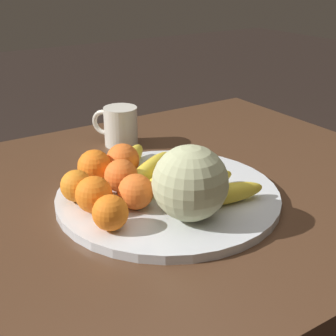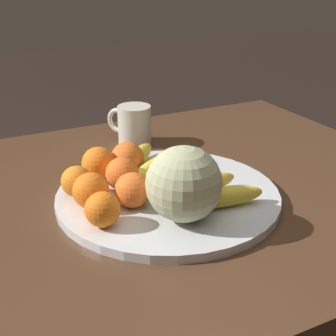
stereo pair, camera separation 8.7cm
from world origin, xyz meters
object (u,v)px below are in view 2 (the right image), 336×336
object	(u,v)px
kitchen_table	(125,240)
melon	(184,184)
orange_top_small	(127,158)
ceramic_mug	(133,125)
banana_bunch	(174,176)
orange_back_left	(77,181)
orange_front_right	(103,209)
orange_back_right	(123,173)
produce_tag	(149,186)
fruit_bowl	(168,195)
orange_side_extra	(91,191)
orange_front_left	(132,190)
orange_mid_center	(98,163)

from	to	relation	value
kitchen_table	melon	distance (m)	0.24
melon	orange_top_small	bearing A→B (deg)	-85.68
melon	ceramic_mug	bearing A→B (deg)	-100.94
banana_bunch	orange_back_left	world-z (taller)	orange_back_left
orange_front_right	orange_back_right	xyz separation A→B (m)	(-0.08, -0.12, 0.00)
orange_front_right	produce_tag	size ratio (longest dim) A/B	0.65
fruit_bowl	melon	world-z (taller)	melon
orange_top_small	banana_bunch	bearing A→B (deg)	122.13
orange_back_left	orange_side_extra	world-z (taller)	orange_side_extra
orange_front_left	orange_top_small	bearing A→B (deg)	-108.41
orange_back_right	fruit_bowl	bearing A→B (deg)	141.47
melon	orange_mid_center	distance (m)	0.23
banana_bunch	melon	bearing A→B (deg)	-127.04
melon	orange_mid_center	xyz separation A→B (m)	(0.08, -0.22, -0.03)
melon	fruit_bowl	bearing A→B (deg)	-101.49
banana_bunch	orange_side_extra	xyz separation A→B (m)	(0.17, 0.01, 0.01)
banana_bunch	orange_top_small	world-z (taller)	orange_top_small
orange_side_extra	produce_tag	size ratio (longest dim) A/B	0.71
orange_front_left	orange_back_right	distance (m)	0.08
kitchen_table	ceramic_mug	bearing A→B (deg)	-116.75
banana_bunch	orange_front_left	bearing A→B (deg)	-175.70
orange_front_left	orange_back_right	world-z (taller)	same
fruit_bowl	orange_front_right	bearing A→B (deg)	22.40
orange_front_left	orange_mid_center	xyz separation A→B (m)	(0.02, -0.14, 0.00)
kitchen_table	orange_back_right	size ratio (longest dim) A/B	20.66
orange_front_left	melon	bearing A→B (deg)	128.01
orange_top_small	orange_mid_center	bearing A→B (deg)	-1.82
ceramic_mug	orange_front_right	bearing A→B (deg)	60.69
melon	orange_back_right	bearing A→B (deg)	-72.37
kitchen_table	orange_front_right	world-z (taller)	orange_front_right
banana_bunch	orange_front_left	xyz separation A→B (m)	(0.10, 0.04, 0.01)
orange_front_left	orange_side_extra	distance (m)	0.07
fruit_bowl	melon	xyz separation A→B (m)	(0.02, 0.10, 0.07)
orange_front_left	orange_side_extra	bearing A→B (deg)	-23.10
orange_top_small	produce_tag	world-z (taller)	orange_top_small
fruit_bowl	orange_front_left	size ratio (longest dim) A/B	6.66
melon	orange_top_small	world-z (taller)	melon
banana_bunch	orange_front_right	distance (m)	0.19
orange_front_left	orange_back_right	size ratio (longest dim) A/B	1.00
orange_front_left	kitchen_table	bearing A→B (deg)	-96.95
orange_side_extra	orange_back_left	bearing A→B (deg)	-79.91
orange_front_right	orange_front_left	bearing A→B (deg)	-149.95
orange_mid_center	orange_top_small	xyz separation A→B (m)	(-0.06, 0.00, 0.00)
kitchen_table	orange_front_right	bearing A→B (deg)	55.26
orange_back_right	orange_back_left	bearing A→B (deg)	-3.62
melon	orange_mid_center	bearing A→B (deg)	-70.19
kitchen_table	orange_top_small	bearing A→B (deg)	-120.19
orange_mid_center	orange_back_right	xyz separation A→B (m)	(-0.03, 0.06, -0.00)
melon	orange_side_extra	xyz separation A→B (m)	(0.13, -0.11, -0.03)
fruit_bowl	orange_mid_center	bearing A→B (deg)	-49.61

